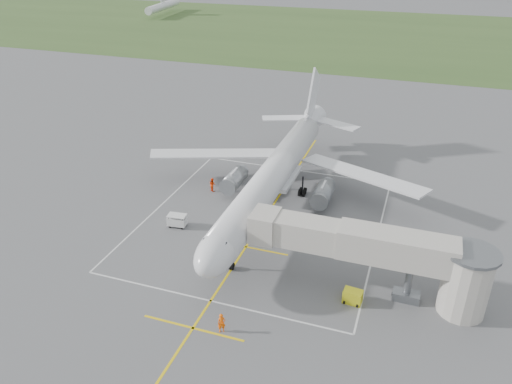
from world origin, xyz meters
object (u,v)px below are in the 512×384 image
(ramp_worker_nose, at_px, (222,323))
(ramp_worker_wing, at_px, (212,184))
(gpu_unit, at_px, (353,297))
(baggage_cart, at_px, (177,221))
(airliner, at_px, (274,174))
(jet_bridge, at_px, (388,255))

(ramp_worker_nose, bearing_deg, ramp_worker_wing, 85.50)
(gpu_unit, bearing_deg, baggage_cart, 167.76)
(airliner, xyz_separation_m, baggage_cart, (-9.49, -9.26, -3.59))
(jet_bridge, xyz_separation_m, ramp_worker_nose, (-13.06, -10.01, -3.77))
(jet_bridge, relative_size, ramp_worker_nose, 12.05)
(gpu_unit, relative_size, baggage_cart, 0.80)
(baggage_cart, bearing_deg, jet_bridge, -17.21)
(airliner, height_order, jet_bridge, airliner)
(gpu_unit, relative_size, ramp_worker_nose, 0.99)
(ramp_worker_wing, bearing_deg, airliner, -150.84)
(jet_bridge, bearing_deg, ramp_worker_nose, -142.54)
(gpu_unit, relative_size, ramp_worker_wing, 0.98)
(jet_bridge, xyz_separation_m, baggage_cart, (-25.21, 4.99, -3.94))
(ramp_worker_wing, bearing_deg, baggage_cart, 123.05)
(baggage_cart, xyz_separation_m, ramp_worker_wing, (0.26, 10.12, 0.17))
(baggage_cart, bearing_deg, gpu_unit, -23.49)
(airliner, relative_size, gpu_unit, 24.36)
(gpu_unit, distance_m, ramp_worker_nose, 13.09)
(ramp_worker_nose, bearing_deg, gpu_unit, 7.18)
(jet_bridge, distance_m, baggage_cart, 26.00)
(jet_bridge, height_order, ramp_worker_wing, jet_bridge)
(gpu_unit, distance_m, baggage_cart, 23.70)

